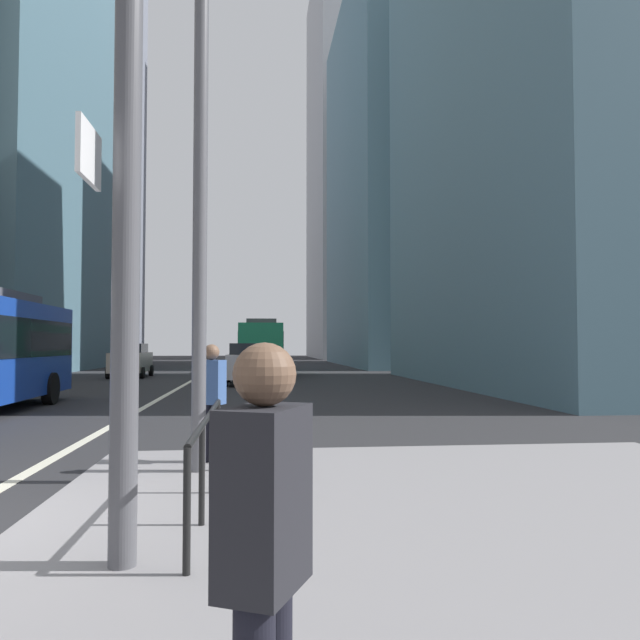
% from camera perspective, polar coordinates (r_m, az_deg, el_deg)
% --- Properties ---
extents(ground_plane, '(160.00, 160.00, 0.00)m').
position_cam_1_polar(ground_plane, '(26.59, -13.18, -6.29)').
color(ground_plane, '#28282B').
extents(median_island, '(9.00, 10.00, 0.15)m').
position_cam_1_polar(median_island, '(6.02, 16.63, -19.66)').
color(median_island, gray).
rests_on(median_island, ground).
extents(lane_centre_line, '(0.20, 80.00, 0.01)m').
position_cam_1_polar(lane_centre_line, '(36.51, -11.20, -5.20)').
color(lane_centre_line, beige).
rests_on(lane_centre_line, ground).
extents(office_tower_left_far, '(10.87, 16.50, 45.75)m').
position_cam_1_polar(office_tower_left_far, '(75.64, -21.14, 13.97)').
color(office_tower_left_far, slate).
rests_on(office_tower_left_far, ground).
extents(office_tower_right_near, '(10.39, 22.72, 30.19)m').
position_cam_1_polar(office_tower_right_near, '(32.90, 20.72, 21.54)').
color(office_tower_right_near, slate).
rests_on(office_tower_right_near, ground).
extents(office_tower_right_mid, '(11.51, 25.76, 34.34)m').
position_cam_1_polar(office_tower_right_mid, '(59.47, 7.75, 12.62)').
color(office_tower_right_mid, slate).
rests_on(office_tower_right_mid, ground).
extents(office_tower_right_far, '(11.14, 24.93, 56.19)m').
position_cam_1_polar(office_tower_right_far, '(91.72, 2.98, 14.32)').
color(office_tower_right_far, '#9E9EA3').
rests_on(office_tower_right_far, ground).
extents(city_bus_red_receding, '(2.91, 10.68, 3.40)m').
position_cam_1_polar(city_bus_red_receding, '(39.31, -5.38, -2.35)').
color(city_bus_red_receding, '#198456').
rests_on(city_bus_red_receding, ground).
extents(car_oncoming_mid, '(2.09, 4.56, 1.94)m').
position_cam_1_polar(car_oncoming_mid, '(37.05, -17.15, -3.57)').
color(car_oncoming_mid, '#B2A899').
rests_on(car_oncoming_mid, ground).
extents(car_receding_near, '(2.06, 4.58, 1.94)m').
position_cam_1_polar(car_receding_near, '(29.44, -6.86, -4.01)').
color(car_receding_near, silver).
rests_on(car_receding_near, ground).
extents(car_receding_far, '(2.12, 4.15, 1.94)m').
position_cam_1_polar(car_receding_far, '(49.19, -6.88, -3.32)').
color(car_receding_far, gold).
rests_on(car_receding_far, ground).
extents(street_lamp_post, '(5.50, 0.32, 8.00)m').
position_cam_1_polar(street_lamp_post, '(9.27, -10.99, 19.26)').
color(street_lamp_post, '#56565B').
rests_on(street_lamp_post, median_island).
extents(pedestrian_railing, '(0.06, 3.91, 0.98)m').
position_cam_1_polar(pedestrian_railing, '(6.78, -10.43, -10.89)').
color(pedestrian_railing, black).
rests_on(pedestrian_railing, median_island).
extents(pedestrian_waiting, '(0.38, 0.45, 1.74)m').
position_cam_1_polar(pedestrian_waiting, '(2.38, -5.24, -20.97)').
color(pedestrian_waiting, black).
rests_on(pedestrian_waiting, median_island).
extents(pedestrian_walking, '(0.45, 0.39, 1.74)m').
position_cam_1_polar(pedestrian_walking, '(9.30, -10.07, -6.98)').
color(pedestrian_walking, black).
rests_on(pedestrian_walking, median_island).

